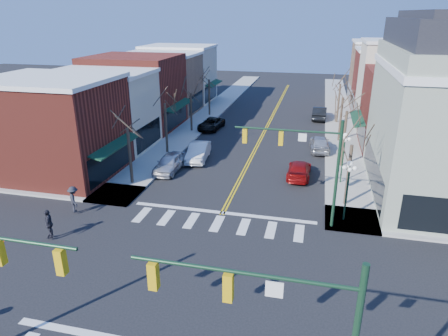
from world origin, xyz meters
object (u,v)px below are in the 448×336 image
Objects in this scene: lamppost_midblock at (344,150)px; car_left_far at (211,124)px; car_right_mid at (320,143)px; pedestrian_dark_a at (49,224)px; lamppost_corner at (348,181)px; car_left_near at (170,163)px; pedestrian_dark_b at (74,199)px; car_right_near at (299,170)px; car_left_mid at (198,152)px; car_right_far at (320,113)px.

lamppost_midblock is 20.02m from car_left_far.
car_left_far is 1.04× the size of car_right_mid.
pedestrian_dark_a is at bearing 48.54° from car_right_mid.
car_left_far is at bearing 126.13° from lamppost_corner.
car_left_far is (0.00, 14.06, -0.11)m from car_left_near.
lamppost_corner is at bearing -90.00° from lamppost_midblock.
car_left_near is at bearing -64.49° from pedestrian_dark_b.
car_right_near is at bearing 168.57° from lamppost_midblock.
lamppost_midblock reaches higher than car_right_mid.
car_left_far is at bearing 137.24° from lamppost_midblock.
car_right_near is at bearing -97.95° from pedestrian_dark_b.
lamppost_midblock reaches higher than pedestrian_dark_a.
lamppost_corner reaches higher than car_left_mid.
pedestrian_dark_a is at bearing -91.54° from car_left_far.
car_left_mid is 10.78m from car_left_far.
car_left_far is 23.46m from pedestrian_dark_b.
pedestrian_dark_b is at bearing -151.99° from lamppost_midblock.
pedestrian_dark_b reaches higher than car_right_near.
car_right_near is at bearing 115.32° from lamppost_corner.
car_right_far is (12.61, 22.11, 0.04)m from car_left_near.
pedestrian_dark_a is at bearing -102.10° from car_left_near.
car_right_far is 2.65× the size of pedestrian_dark_b.
pedestrian_dark_b reaches higher than car_left_far.
car_left_near is at bearing -121.19° from car_left_mid.
lamppost_corner is 28.21m from car_right_far.
car_right_far is (1.41, 20.87, 0.15)m from car_right_near.
car_right_near is 19.87m from pedestrian_dark_a.
car_right_near is at bearing 87.75° from car_right_far.
lamppost_midblock is 0.93× the size of car_right_near.
car_right_mid is 13.33m from car_right_far.
car_left_mid reaches higher than car_left_near.
lamppost_corner is 19.00m from pedestrian_dark_a.
car_right_mid is at bearing 92.43° from car_right_far.
car_right_mid is (1.60, 7.54, 0.12)m from car_right_near.
car_left_near is 12.89m from pedestrian_dark_a.
pedestrian_dark_a reaches higher than car_left_far.
pedestrian_dark_a is (-4.74, -15.90, 0.29)m from car_left_mid.
pedestrian_dark_b is at bearing -118.54° from car_left_mid.
car_right_mid is 24.28m from pedestrian_dark_b.
car_left_mid is at bearing 144.30° from lamppost_corner.
car_right_far is 38.03m from pedestrian_dark_a.
lamppost_midblock is 2.29× the size of pedestrian_dark_b.
pedestrian_dark_b is at bearing -170.09° from lamppost_corner.
lamppost_midblock is 0.93× the size of car_right_mid.
pedestrian_dark_b is (-3.60, -23.18, 0.42)m from car_left_far.
car_right_far is at bearing -93.84° from car_right_mid.
car_left_mid is at bearing -11.84° from car_right_near.
car_left_near reaches higher than car_right_near.
pedestrian_dark_a is at bearing 67.16° from car_right_far.
car_left_near is (-14.60, -0.56, -2.18)m from lamppost_midblock.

